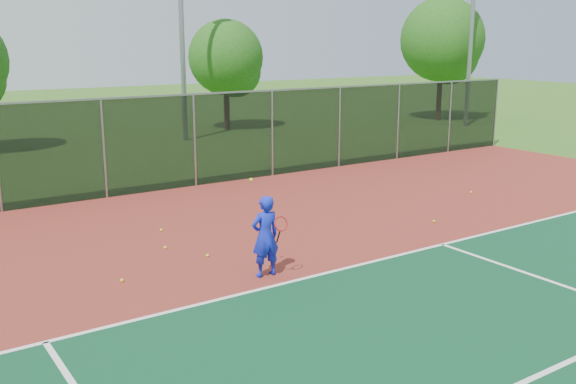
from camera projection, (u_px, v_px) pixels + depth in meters
name	position (u px, v px, depth m)	size (l,w,h in m)	color
ground	(490.00, 308.00, 11.53)	(120.00, 120.00, 0.00)	#31611B
court_apron	(411.00, 275.00, 13.14)	(30.00, 20.00, 0.02)	maroon
fence_back	(194.00, 139.00, 20.87)	(30.00, 0.06, 3.03)	black
tennis_player	(265.00, 236.00, 12.86)	(0.62, 0.62, 2.05)	#1624CE
practice_ball_0	(471.00, 192.00, 20.13)	(0.07, 0.07, 0.07)	#E1F01C
practice_ball_1	(122.00, 280.00, 12.70)	(0.07, 0.07, 0.07)	#E1F01C
practice_ball_2	(161.00, 230.00, 16.09)	(0.07, 0.07, 0.07)	#E1F01C
practice_ball_3	(165.00, 248.00, 14.72)	(0.07, 0.07, 0.07)	#E1F01C
practice_ball_4	(208.00, 255.00, 14.18)	(0.07, 0.07, 0.07)	#E1F01C
practice_ball_5	(434.00, 221.00, 16.86)	(0.07, 0.07, 0.07)	#E1F01C
floodlight_n	(181.00, 2.00, 29.52)	(0.90, 0.40, 11.34)	gray
floodlight_ne	(473.00, 8.00, 34.75)	(0.90, 0.40, 11.34)	gray
tree_back_mid	(228.00, 61.00, 34.01)	(3.98, 3.98, 5.84)	#332012
tree_back_right	(444.00, 44.00, 37.83)	(4.93, 4.93, 7.24)	#332012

